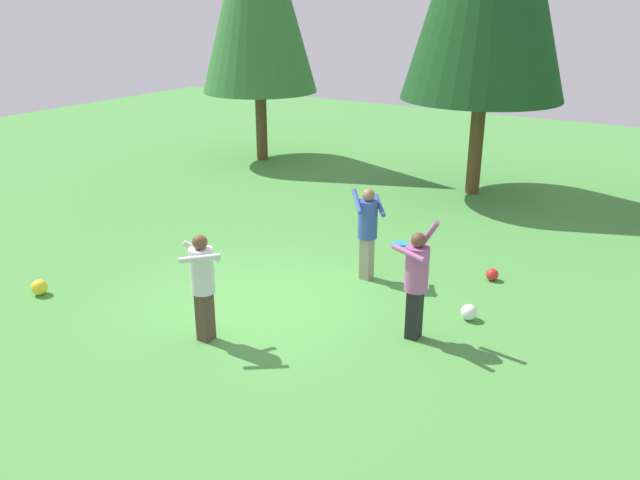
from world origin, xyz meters
name	(u,v)px	position (x,y,z in m)	size (l,w,h in m)	color
ground_plane	(263,303)	(0.00, 0.00, 0.00)	(40.00, 40.00, 0.00)	#4C9342
person_thrower	(416,277)	(2.56, 0.28, 0.98)	(0.59, 0.60, 1.82)	black
person_catcher	(368,226)	(0.95, 1.79, 0.99)	(0.73, 0.74, 1.66)	gray
person_bystander	(202,279)	(0.01, -1.39, 0.97)	(0.73, 0.72, 1.64)	#4C382D
frisbee	(401,244)	(2.24, 0.38, 1.38)	(0.34, 0.34, 0.06)	#2393D1
ball_white	(469,312)	(3.06, 1.25, 0.13)	(0.25, 0.25, 0.25)	white
ball_red	(492,274)	(2.89, 2.90, 0.11)	(0.22, 0.22, 0.22)	red
ball_yellow	(39,287)	(-3.39, -1.76, 0.13)	(0.27, 0.27, 0.27)	yellow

